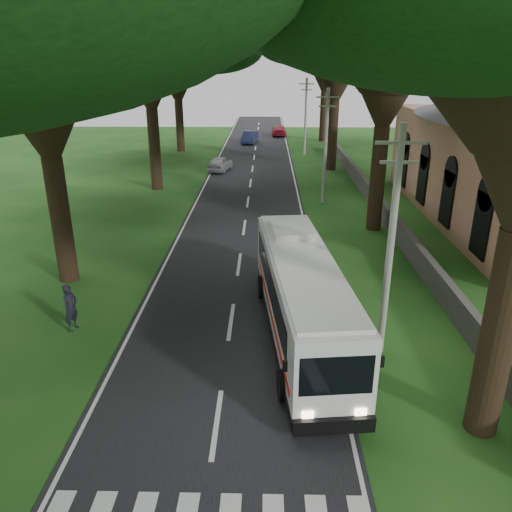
{
  "coord_description": "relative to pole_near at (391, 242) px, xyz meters",
  "views": [
    {
      "loc": [
        1.39,
        -9.55,
        9.77
      ],
      "look_at": [
        0.96,
        9.63,
        2.2
      ],
      "focal_mm": 35.0,
      "sensor_mm": 36.0,
      "label": 1
    }
  ],
  "objects": [
    {
      "name": "coach_bus",
      "position": [
        -2.81,
        0.96,
        -2.44
      ],
      "size": [
        3.43,
        11.12,
        3.23
      ],
      "rotation": [
        0.0,
        0.0,
        0.1
      ],
      "color": "silver",
      "rests_on": "ground"
    },
    {
      "name": "tree_l_mida",
      "position": [
        -13.5,
        6.0,
        7.61
      ],
      "size": [
        15.47,
        15.47,
        15.17
      ],
      "color": "black",
      "rests_on": "ground"
    },
    {
      "name": "road",
      "position": [
        -5.5,
        19.0,
        -4.17
      ],
      "size": [
        8.0,
        120.0,
        0.04
      ],
      "primitive_type": "cube",
      "color": "black",
      "rests_on": "ground"
    },
    {
      "name": "pole_mid",
      "position": [
        0.0,
        20.0,
        0.0
      ],
      "size": [
        1.6,
        0.24,
        8.0
      ],
      "color": "gray",
      "rests_on": "ground"
    },
    {
      "name": "tree_r_far",
      "position": [
        3.0,
        50.0,
        8.15
      ],
      "size": [
        15.25,
        15.25,
        15.68
      ],
      "color": "black",
      "rests_on": "ground"
    },
    {
      "name": "pole_near",
      "position": [
        0.0,
        0.0,
        0.0
      ],
      "size": [
        1.6,
        0.24,
        8.0
      ],
      "color": "gray",
      "rests_on": "ground"
    },
    {
      "name": "distant_car_b",
      "position": [
        -6.3,
        47.74,
        -3.42
      ],
      "size": [
        2.13,
        4.62,
        1.47
      ],
      "primitive_type": "imported",
      "rotation": [
        0.0,
        0.0,
        -0.13
      ],
      "color": "navy",
      "rests_on": "road"
    },
    {
      "name": "ground",
      "position": [
        -5.5,
        -6.0,
        -4.18
      ],
      "size": [
        140.0,
        140.0,
        0.0
      ],
      "primitive_type": "plane",
      "color": "#184B15",
      "rests_on": "ground"
    },
    {
      "name": "pole_far",
      "position": [
        0.0,
        40.0,
        0.0
      ],
      "size": [
        1.6,
        0.24,
        8.0
      ],
      "color": "gray",
      "rests_on": "ground"
    },
    {
      "name": "tree_l_midb",
      "position": [
        -13.0,
        24.0,
        8.56
      ],
      "size": [
        16.14,
        16.14,
        16.26
      ],
      "color": "black",
      "rests_on": "ground"
    },
    {
      "name": "distant_car_a",
      "position": [
        -8.5,
        30.97,
        -3.47
      ],
      "size": [
        2.37,
        4.22,
        1.35
      ],
      "primitive_type": "imported",
      "rotation": [
        0.0,
        0.0,
        2.94
      ],
      "color": "#9A999D",
      "rests_on": "road"
    },
    {
      "name": "tree_r_mida",
      "position": [
        2.5,
        14.0,
        8.36
      ],
      "size": [
        13.15,
        13.15,
        15.53
      ],
      "color": "black",
      "rests_on": "ground"
    },
    {
      "name": "tree_r_midb",
      "position": [
        2.0,
        32.0,
        8.53
      ],
      "size": [
        12.98,
        12.98,
        15.69
      ],
      "color": "black",
      "rests_on": "ground"
    },
    {
      "name": "pedestrian",
      "position": [
        -11.58,
        1.3,
        -3.24
      ],
      "size": [
        0.64,
        0.79,
        1.87
      ],
      "primitive_type": "imported",
      "rotation": [
        0.0,
        0.0,
        1.26
      ],
      "color": "black",
      "rests_on": "ground"
    },
    {
      "name": "property_wall",
      "position": [
        3.5,
        18.0,
        -3.58
      ],
      "size": [
        0.35,
        50.0,
        1.2
      ],
      "primitive_type": "cube",
      "color": "#383533",
      "rests_on": "ground"
    },
    {
      "name": "tree_l_far",
      "position": [
        -14.0,
        42.0,
        6.97
      ],
      "size": [
        15.58,
        15.58,
        14.53
      ],
      "color": "black",
      "rests_on": "ground"
    },
    {
      "name": "distant_car_c",
      "position": [
        -2.5,
        54.47,
        -3.47
      ],
      "size": [
        1.9,
        4.66,
        1.35
      ],
      "primitive_type": "imported",
      "rotation": [
        0.0,
        0.0,
        3.14
      ],
      "color": "maroon",
      "rests_on": "road"
    }
  ]
}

